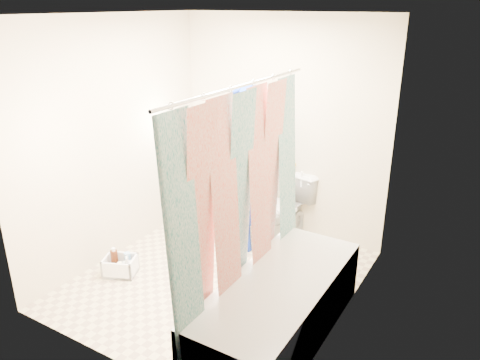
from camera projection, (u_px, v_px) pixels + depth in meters
The scene contains 14 objects.
floor at pixel (218, 279), 4.48m from camera, with size 2.60×2.60×0.00m, color #BFB287.
ceiling at pixel (213, 14), 3.63m from camera, with size 2.40×2.60×0.02m, color white.
wall_back at pixel (282, 128), 5.10m from camera, with size 2.40×0.02×2.40m, color #C5B897.
wall_front at pixel (104, 215), 3.01m from camera, with size 2.40×0.02×2.40m, color #C5B897.
wall_left at pixel (115, 141), 4.63m from camera, with size 0.02×2.60×2.40m, color #C5B897.
wall_right at pixel (350, 187), 3.48m from camera, with size 0.02×2.60×2.40m, color #C5B897.
bathtub at pixel (278, 306), 3.64m from camera, with size 0.70×1.75×0.50m.
curtain_rod at pixel (242, 86), 3.20m from camera, with size 0.02×0.02×1.90m, color silver.
shower_curtain at pixel (242, 209), 3.53m from camera, with size 0.06×1.75×1.80m, color silver.
toilet at pixel (284, 208), 5.14m from camera, with size 0.41×0.71×0.73m, color white.
tank_lid at pixel (276, 206), 5.05m from camera, with size 0.45×0.19×0.03m, color silver.
tank_internals at pixel (295, 174), 5.16m from camera, with size 0.17×0.09×0.24m.
plumber at pixel (243, 169), 4.82m from camera, with size 0.63×0.42×1.74m, color #0F1297.
cleaning_caddy at pixel (121, 266), 4.54m from camera, with size 0.37×0.34×0.23m.
Camera 1 is at (2.16, -3.20, 2.49)m, focal length 35.00 mm.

